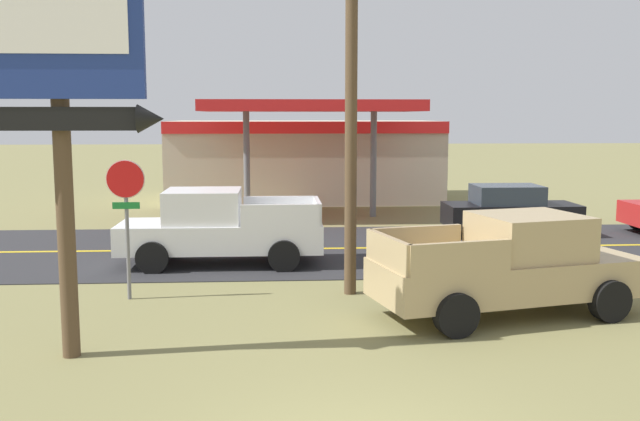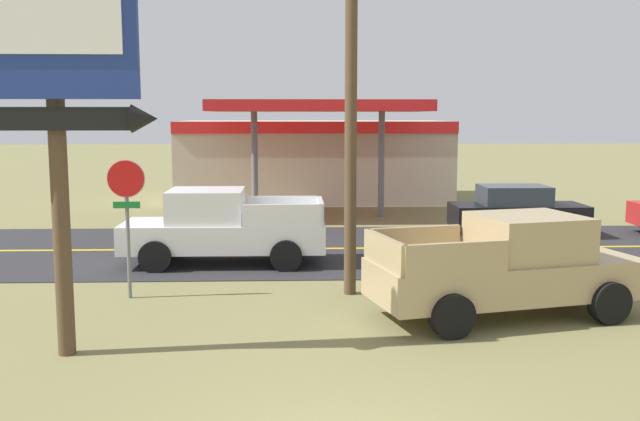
{
  "view_description": "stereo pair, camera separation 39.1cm",
  "coord_description": "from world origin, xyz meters",
  "px_view_note": "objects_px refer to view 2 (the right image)",
  "views": [
    {
      "loc": [
        -0.96,
        -7.53,
        3.86
      ],
      "look_at": [
        0.0,
        8.0,
        1.8
      ],
      "focal_mm": 40.47,
      "sensor_mm": 36.0,
      "label": 1
    },
    {
      "loc": [
        -0.57,
        -7.55,
        3.86
      ],
      "look_at": [
        0.0,
        8.0,
        1.8
      ],
      "focal_mm": 40.47,
      "sensor_mm": 36.0,
      "label": 2
    }
  ],
  "objects_px": {
    "stop_sign": "(127,204)",
    "pickup_tan_parked_on_lawn": "(509,267)",
    "gas_station": "(314,158)",
    "utility_pole": "(351,65)",
    "pickup_white_on_road": "(222,228)",
    "car_black_near_lane": "(517,211)",
    "motel_sign": "(56,82)"
  },
  "relations": [
    {
      "from": "motel_sign",
      "to": "stop_sign",
      "type": "bearing_deg",
      "value": 87.9
    },
    {
      "from": "car_black_near_lane",
      "to": "motel_sign",
      "type": "bearing_deg",
      "value": -133.82
    },
    {
      "from": "car_black_near_lane",
      "to": "pickup_tan_parked_on_lawn",
      "type": "bearing_deg",
      "value": -108.13
    },
    {
      "from": "stop_sign",
      "to": "utility_pole",
      "type": "xyz_separation_m",
      "value": [
        4.71,
        0.21,
        2.89
      ]
    },
    {
      "from": "utility_pole",
      "to": "gas_station",
      "type": "distance_m",
      "value": 17.81
    },
    {
      "from": "pickup_white_on_road",
      "to": "car_black_near_lane",
      "type": "distance_m",
      "value": 9.85
    },
    {
      "from": "gas_station",
      "to": "utility_pole",
      "type": "bearing_deg",
      "value": -89.06
    },
    {
      "from": "car_black_near_lane",
      "to": "stop_sign",
      "type": "bearing_deg",
      "value": -144.9
    },
    {
      "from": "gas_station",
      "to": "car_black_near_lane",
      "type": "xyz_separation_m",
      "value": [
        6.19,
        -10.3,
        -1.11
      ]
    },
    {
      "from": "utility_pole",
      "to": "pickup_white_on_road",
      "type": "distance_m",
      "value": 5.98
    },
    {
      "from": "motel_sign",
      "to": "car_black_near_lane",
      "type": "bearing_deg",
      "value": 46.18
    },
    {
      "from": "stop_sign",
      "to": "pickup_white_on_road",
      "type": "relative_size",
      "value": 0.57
    },
    {
      "from": "gas_station",
      "to": "car_black_near_lane",
      "type": "bearing_deg",
      "value": -58.99
    },
    {
      "from": "utility_pole",
      "to": "pickup_white_on_road",
      "type": "relative_size",
      "value": 1.78
    },
    {
      "from": "motel_sign",
      "to": "pickup_tan_parked_on_lawn",
      "type": "distance_m",
      "value": 8.73
    },
    {
      "from": "pickup_tan_parked_on_lawn",
      "to": "pickup_white_on_road",
      "type": "xyz_separation_m",
      "value": [
        -6.01,
        5.12,
        0.0
      ]
    },
    {
      "from": "motel_sign",
      "to": "stop_sign",
      "type": "xyz_separation_m",
      "value": [
        0.14,
        3.74,
        -2.34
      ]
    },
    {
      "from": "motel_sign",
      "to": "gas_station",
      "type": "distance_m",
      "value": 22.12
    },
    {
      "from": "pickup_tan_parked_on_lawn",
      "to": "car_black_near_lane",
      "type": "height_order",
      "value": "pickup_tan_parked_on_lawn"
    },
    {
      "from": "utility_pole",
      "to": "motel_sign",
      "type": "bearing_deg",
      "value": -140.82
    },
    {
      "from": "gas_station",
      "to": "car_black_near_lane",
      "type": "distance_m",
      "value": 12.07
    },
    {
      "from": "gas_station",
      "to": "pickup_white_on_road",
      "type": "xyz_separation_m",
      "value": [
        -2.8,
        -14.3,
        -0.98
      ]
    },
    {
      "from": "stop_sign",
      "to": "pickup_white_on_road",
      "type": "bearing_deg",
      "value": 64.93
    },
    {
      "from": "stop_sign",
      "to": "pickup_tan_parked_on_lawn",
      "type": "distance_m",
      "value": 7.88
    },
    {
      "from": "motel_sign",
      "to": "pickup_white_on_road",
      "type": "relative_size",
      "value": 1.23
    },
    {
      "from": "motel_sign",
      "to": "stop_sign",
      "type": "relative_size",
      "value": 2.16
    },
    {
      "from": "gas_station",
      "to": "pickup_white_on_road",
      "type": "relative_size",
      "value": 2.31
    },
    {
      "from": "pickup_tan_parked_on_lawn",
      "to": "pickup_white_on_road",
      "type": "height_order",
      "value": "same"
    },
    {
      "from": "car_black_near_lane",
      "to": "pickup_white_on_road",
      "type": "bearing_deg",
      "value": -156.03
    },
    {
      "from": "pickup_white_on_road",
      "to": "pickup_tan_parked_on_lawn",
      "type": "bearing_deg",
      "value": -40.4
    },
    {
      "from": "gas_station",
      "to": "pickup_tan_parked_on_lawn",
      "type": "height_order",
      "value": "gas_station"
    },
    {
      "from": "utility_pole",
      "to": "gas_station",
      "type": "xyz_separation_m",
      "value": [
        -0.29,
        17.56,
        -2.97
      ]
    }
  ]
}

